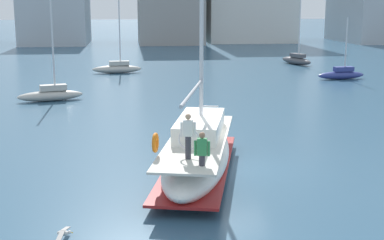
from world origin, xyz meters
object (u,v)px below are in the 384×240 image
at_px(moored_sloop_near, 51,94).
at_px(moored_catamaran, 341,74).
at_px(moored_sloop_far, 117,68).
at_px(moored_cutter_right, 296,59).
at_px(seagull, 64,233).
at_px(main_sailboat, 198,152).

relative_size(moored_sloop_near, moored_catamaran, 1.27).
bearing_deg(moored_catamaran, moored_sloop_far, 161.65).
xyz_separation_m(moored_sloop_far, moored_catamaran, (19.83, -6.58, -0.05)).
height_order(moored_catamaran, moored_cutter_right, moored_cutter_right).
bearing_deg(moored_sloop_near, seagull, -81.70).
distance_m(main_sailboat, moored_sloop_far, 32.82).
height_order(moored_sloop_near, seagull, moored_sloop_near).
bearing_deg(moored_cutter_right, moored_sloop_near, -139.33).
bearing_deg(main_sailboat, moored_catamaran, 58.29).
height_order(moored_cutter_right, seagull, moored_cutter_right).
relative_size(main_sailboat, moored_catamaran, 2.27).
height_order(main_sailboat, moored_sloop_far, main_sailboat).
bearing_deg(moored_cutter_right, moored_sloop_far, -164.29).
distance_m(moored_sloop_near, moored_sloop_far, 15.50).
bearing_deg(moored_cutter_right, main_sailboat, -112.36).
bearing_deg(main_sailboat, moored_cutter_right, 67.64).
distance_m(main_sailboat, seagull, 7.41).
bearing_deg(main_sailboat, moored_sloop_far, 96.55).
xyz_separation_m(moored_sloop_near, moored_cutter_right, (23.69, 20.35, 0.06)).
bearing_deg(seagull, moored_sloop_near, 98.30).
relative_size(moored_sloop_near, moored_sloop_far, 0.99).
bearing_deg(moored_sloop_far, moored_sloop_near, -106.08).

